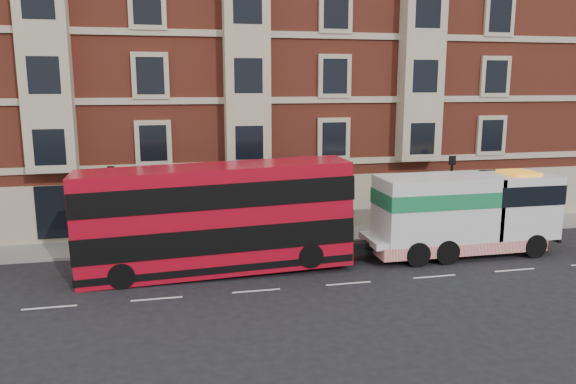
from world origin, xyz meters
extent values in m
plane|color=black|center=(0.00, 0.00, 0.00)|extent=(120.00, 120.00, 0.00)
cube|color=slate|center=(0.00, 7.50, 0.07)|extent=(90.00, 3.00, 0.15)
cube|color=maroon|center=(0.50, 15.00, 9.00)|extent=(45.00, 12.00, 18.00)
cylinder|color=black|center=(-6.00, 6.20, 2.15)|extent=(0.14, 0.14, 4.00)
cube|color=black|center=(-6.00, 6.20, 4.25)|extent=(0.35, 0.15, 0.50)
cylinder|color=black|center=(12.00, 6.20, 2.15)|extent=(0.14, 0.14, 4.00)
cube|color=black|center=(12.00, 6.20, 4.25)|extent=(0.35, 0.15, 0.50)
cube|color=#A8091B|center=(-1.35, 2.73, 2.51)|extent=(11.98, 2.67, 4.71)
cube|color=black|center=(-1.35, 2.73, 1.82)|extent=(12.02, 2.73, 1.12)
cube|color=black|center=(-1.35, 2.73, 3.74)|extent=(12.02, 2.73, 1.07)
cylinder|color=black|center=(-5.41, 1.52, 0.56)|extent=(1.11, 0.34, 1.11)
cylinder|color=black|center=(-5.41, 3.94, 0.56)|extent=(1.11, 0.34, 1.11)
cylinder|color=black|center=(2.72, 1.52, 0.88)|extent=(1.11, 0.34, 1.11)
cylinder|color=black|center=(2.72, 3.94, 0.88)|extent=(1.11, 0.34, 1.11)
cube|color=silver|center=(10.65, 2.73, 1.02)|extent=(9.63, 2.46, 0.32)
cube|color=silver|center=(13.75, 2.73, 2.41)|extent=(3.42, 2.67, 3.10)
cube|color=silver|center=(9.37, 2.73, 2.46)|extent=(5.78, 2.67, 3.10)
cube|color=#1A7546|center=(9.37, 2.73, 2.99)|extent=(5.83, 2.71, 0.75)
cube|color=red|center=(10.44, 2.73, 0.64)|extent=(8.56, 2.73, 0.59)
cylinder|color=black|center=(14.07, 1.52, 0.59)|extent=(1.18, 0.37, 1.18)
cylinder|color=black|center=(14.07, 3.94, 0.59)|extent=(1.18, 0.37, 1.18)
cylinder|color=black|center=(9.37, 1.52, 0.59)|extent=(1.18, 0.43, 1.18)
cylinder|color=black|center=(9.37, 3.94, 0.59)|extent=(1.18, 0.43, 1.18)
cylinder|color=black|center=(7.87, 1.52, 0.59)|extent=(1.18, 0.43, 1.18)
cylinder|color=black|center=(7.87, 3.94, 0.59)|extent=(1.18, 0.43, 1.18)
imported|color=black|center=(-6.93, 7.27, 1.02)|extent=(0.75, 0.73, 1.73)
camera|label=1|loc=(-3.50, -21.68, 8.43)|focal=35.00mm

